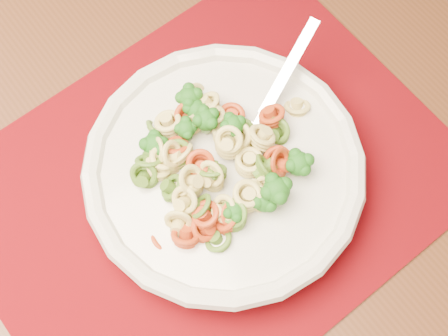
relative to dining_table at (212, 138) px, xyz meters
name	(u,v)px	position (x,y,z in m)	size (l,w,h in m)	color
dining_table	(212,138)	(0.00, 0.00, 0.00)	(1.53, 1.19, 0.76)	#4A2714
placemat	(209,184)	(-0.04, -0.10, 0.11)	(0.49, 0.38, 0.00)	#5A0305
pasta_bowl	(224,171)	(-0.02, -0.10, 0.14)	(0.29, 0.29, 0.05)	silver
pasta_broccoli_heap	(224,166)	(-0.02, -0.10, 0.16)	(0.24, 0.24, 0.06)	tan
fork	(251,136)	(0.01, -0.08, 0.16)	(0.19, 0.02, 0.01)	silver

